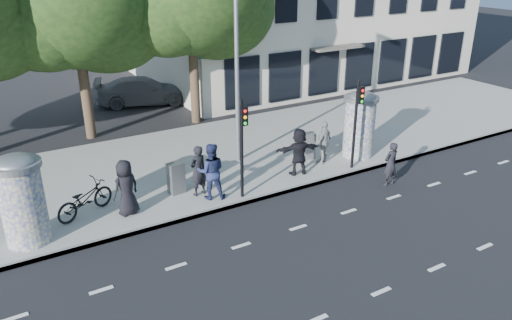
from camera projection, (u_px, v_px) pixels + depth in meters
ground at (327, 249)px, 14.16m from camera, size 120.00×120.00×0.00m
sidewalk at (211, 159)px, 20.08m from camera, size 40.00×8.00×0.15m
curb at (262, 198)px, 16.95m from camera, size 40.00×0.10×0.16m
lane_dash_near at (381, 292)px, 12.42m from camera, size 32.00×0.12×0.01m
lane_dash_far at (298, 228)px, 15.27m from camera, size 32.00×0.12×0.01m
ad_column_left at (22, 198)px, 13.77m from camera, size 1.36×1.36×2.65m
ad_column_right at (359, 123)px, 19.72m from camera, size 1.36×1.36×2.65m
traffic_pole_near at (242, 139)px, 16.02m from camera, size 0.22×0.31×3.40m
traffic_pole_far at (357, 116)px, 18.27m from camera, size 0.22×0.31×3.40m
street_lamp at (237, 42)px, 17.93m from camera, size 0.25×0.93×8.00m
ped_a at (126, 188)px, 15.42m from camera, size 1.03×0.84×1.82m
ped_b at (198, 171)px, 16.67m from camera, size 0.72×0.55×1.77m
ped_c at (211, 171)px, 16.42m from camera, size 1.16×1.05×1.94m
ped_e at (324, 142)px, 19.22m from camera, size 1.15×0.94×1.72m
ped_f at (299, 152)px, 18.23m from camera, size 1.73×0.92×1.78m
man_road at (391, 164)px, 17.75m from camera, size 0.61×0.41×1.63m
bicycle at (85, 199)px, 15.54m from camera, size 1.52×2.15×1.07m
cabinet_left at (176, 178)px, 16.93m from camera, size 0.58×0.46×1.10m
cabinet_right at (308, 146)px, 19.77m from camera, size 0.59×0.49×1.06m
car_right at (144, 91)px, 27.24m from camera, size 3.48×5.43×1.47m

